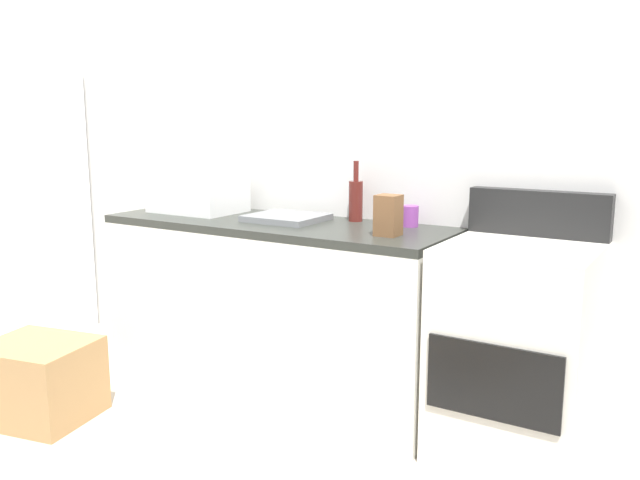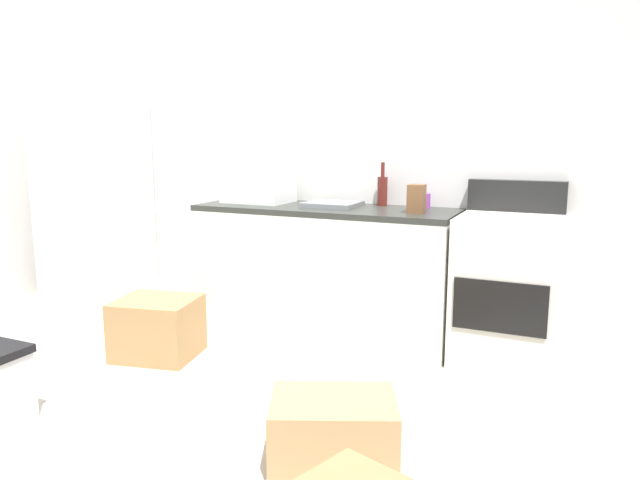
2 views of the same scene
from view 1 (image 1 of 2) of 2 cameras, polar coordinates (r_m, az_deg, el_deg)
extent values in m
plane|color=#B2A899|center=(3.02, -22.69, -18.30)|extent=(6.00, 6.00, 0.00)
cube|color=silver|center=(3.76, -4.56, 8.73)|extent=(5.00, 0.10, 2.60)
cube|color=silver|center=(3.45, -3.73, -6.13)|extent=(1.80, 0.60, 0.86)
cube|color=#2D302B|center=(3.35, -3.82, 1.28)|extent=(1.80, 0.60, 0.04)
cube|color=white|center=(4.80, -24.63, 2.88)|extent=(0.68, 0.66, 1.71)
cube|color=silver|center=(2.94, 16.32, -9.09)|extent=(0.60, 0.60, 0.90)
cube|color=black|center=(2.68, 14.51, -11.68)|extent=(0.52, 0.02, 0.30)
cube|color=black|center=(3.06, 18.15, 2.18)|extent=(0.60, 0.08, 0.20)
cube|color=white|center=(3.71, -10.40, 4.46)|extent=(0.46, 0.34, 0.27)
cube|color=slate|center=(3.36, -2.89, 1.92)|extent=(0.36, 0.32, 0.03)
cylinder|color=#591E19|center=(3.33, 3.07, 3.33)|extent=(0.07, 0.07, 0.20)
cylinder|color=#591E19|center=(3.31, 3.09, 5.90)|extent=(0.03, 0.03, 0.10)
cylinder|color=purple|center=(3.19, 7.69, 2.04)|extent=(0.08, 0.08, 0.10)
cube|color=brown|center=(2.93, 5.85, 2.11)|extent=(0.10, 0.10, 0.18)
cube|color=#A37A4C|center=(3.49, -22.84, -10.97)|extent=(0.56, 0.50, 0.37)
camera|label=2|loc=(1.00, -130.03, -9.09)|focal=32.89mm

